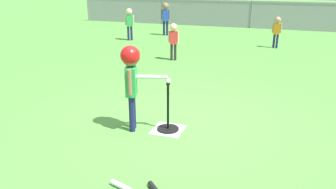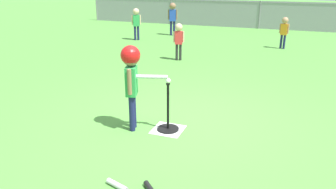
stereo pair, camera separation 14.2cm
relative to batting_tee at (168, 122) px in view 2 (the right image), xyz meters
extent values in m
plane|color=#51933D|center=(0.13, 0.27, -0.12)|extent=(60.00, 60.00, 0.00)
cube|color=white|center=(0.00, 0.00, -0.11)|extent=(0.44, 0.44, 0.01)
cylinder|color=black|center=(0.00, 0.00, -0.10)|extent=(0.32, 0.32, 0.03)
cylinder|color=black|center=(0.00, 0.00, 0.25)|extent=(0.04, 0.04, 0.69)
cylinder|color=black|center=(0.00, 0.00, 0.59)|extent=(0.06, 0.06, 0.02)
sphere|color=white|center=(0.00, 0.00, 0.64)|extent=(0.07, 0.07, 0.07)
cylinder|color=#191E4C|center=(-0.51, -0.09, 0.15)|extent=(0.08, 0.08, 0.53)
cylinder|color=#191E4C|center=(-0.48, -0.21, 0.15)|extent=(0.08, 0.08, 0.53)
cube|color=green|center=(-0.49, -0.15, 0.62)|extent=(0.20, 0.27, 0.42)
cylinder|color=#8C6647|center=(-0.54, -0.01, 0.65)|extent=(0.06, 0.06, 0.36)
cylinder|color=#8C6647|center=(-0.45, -0.29, 0.65)|extent=(0.06, 0.06, 0.36)
sphere|color=#8C6647|center=(-0.49, -0.15, 0.96)|extent=(0.24, 0.24, 0.24)
sphere|color=red|center=(-0.49, -0.15, 0.99)|extent=(0.27, 0.27, 0.27)
cylinder|color=silver|center=(-0.29, -0.09, 0.69)|extent=(0.59, 0.23, 0.06)
cylinder|color=#191E4C|center=(-3.53, 6.37, 0.13)|extent=(0.08, 0.08, 0.49)
cylinder|color=#191E4C|center=(-3.62, 6.32, 0.13)|extent=(0.08, 0.08, 0.49)
cube|color=green|center=(-3.58, 6.35, 0.56)|extent=(0.25, 0.22, 0.38)
cylinder|color=beige|center=(-3.46, 6.41, 0.58)|extent=(0.05, 0.05, 0.32)
cylinder|color=beige|center=(-3.69, 6.28, 0.58)|extent=(0.05, 0.05, 0.32)
sphere|color=beige|center=(-3.58, 6.35, 0.87)|extent=(0.22, 0.22, 0.22)
cylinder|color=#191E4C|center=(1.33, 6.61, 0.10)|extent=(0.07, 0.07, 0.43)
cylinder|color=#191E4C|center=(1.24, 6.62, 0.10)|extent=(0.07, 0.07, 0.43)
cube|color=orange|center=(1.29, 6.61, 0.48)|extent=(0.21, 0.15, 0.33)
cylinder|color=tan|center=(1.40, 6.59, 0.50)|extent=(0.05, 0.05, 0.29)
cylinder|color=tan|center=(1.17, 6.64, 0.50)|extent=(0.05, 0.05, 0.29)
sphere|color=tan|center=(1.29, 6.61, 0.75)|extent=(0.19, 0.19, 0.19)
cylinder|color=#191E4C|center=(-2.68, 7.74, 0.15)|extent=(0.08, 0.08, 0.54)
cylinder|color=#191E4C|center=(-2.79, 7.70, 0.15)|extent=(0.08, 0.08, 0.54)
cube|color=#2347B7|center=(-2.73, 7.72, 0.63)|extent=(0.27, 0.21, 0.42)
cylinder|color=#8C6647|center=(-2.59, 7.77, 0.66)|extent=(0.06, 0.06, 0.36)
cylinder|color=#8C6647|center=(-2.87, 7.67, 0.66)|extent=(0.06, 0.06, 0.36)
sphere|color=#8C6647|center=(-2.73, 7.72, 0.97)|extent=(0.24, 0.24, 0.24)
cylinder|color=#262626|center=(-1.19, 4.09, 0.10)|extent=(0.07, 0.07, 0.43)
cylinder|color=#262626|center=(-1.29, 4.06, 0.10)|extent=(0.07, 0.07, 0.43)
cube|color=red|center=(-1.24, 4.07, 0.49)|extent=(0.22, 0.17, 0.34)
cylinder|color=beige|center=(-1.12, 4.11, 0.51)|extent=(0.05, 0.05, 0.29)
cylinder|color=beige|center=(-1.36, 4.04, 0.51)|extent=(0.05, 0.05, 0.29)
sphere|color=beige|center=(-1.24, 4.07, 0.76)|extent=(0.19, 0.19, 0.19)
cylinder|color=silver|center=(-0.01, -1.51, -0.09)|extent=(0.28, 0.14, 0.06)
cylinder|color=slate|center=(-7.87, 10.62, 0.46)|extent=(0.06, 0.06, 1.15)
cylinder|color=slate|center=(-3.87, 10.62, 0.46)|extent=(0.06, 0.06, 1.15)
cylinder|color=slate|center=(0.13, 10.62, 0.46)|extent=(0.06, 0.06, 1.15)
cube|color=gray|center=(0.13, 10.62, 0.98)|extent=(16.00, 0.03, 0.03)
cube|color=gray|center=(0.13, 10.62, 0.46)|extent=(16.00, 0.01, 1.15)
camera|label=1|loc=(1.42, -4.14, 2.01)|focal=35.21mm
camera|label=2|loc=(1.55, -4.09, 2.01)|focal=35.21mm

